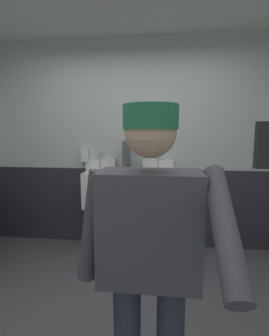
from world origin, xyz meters
name	(u,v)px	position (x,y,z in m)	size (l,w,h in m)	color
wall_back	(137,145)	(0.00, 1.70, 1.32)	(4.64, 0.12, 2.65)	silver
wainscot_band_back	(136,207)	(0.00, 1.62, 0.51)	(4.04, 0.03, 1.02)	#2D2833
urinal_left	(99,189)	(-0.47, 1.48, 0.78)	(0.40, 0.34, 1.24)	white
urinal_middle	(157,190)	(0.28, 1.48, 0.78)	(0.40, 0.34, 1.24)	white
privacy_divider_panel	(127,177)	(-0.09, 1.41, 0.95)	(0.04, 0.40, 0.90)	#4C4C51
person	(149,245)	(0.28, -0.43, 0.97)	(0.70, 0.60, 1.62)	#2D3342
cell_phone	(269,145)	(0.58, -0.93, 1.48)	(0.06, 0.02, 0.11)	black
soap_dispenser	(85,155)	(-0.68, 1.60, 1.20)	(0.10, 0.07, 0.18)	silver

